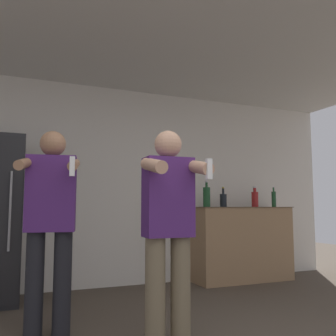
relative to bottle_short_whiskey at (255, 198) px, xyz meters
The scene contains 9 objects.
wall_back 2.15m from the bottle_short_whiskey, behind, with size 7.00×0.06×2.55m.
ceiling_slab 2.83m from the bottle_short_whiskey, 150.80° to the right, with size 7.00×3.57×0.05m.
counter 0.65m from the bottle_short_whiskey, 160.95° to the left, with size 1.40×0.57×1.00m.
bottle_short_whiskey is the anchor object (origin of this frame).
bottle_green_wine 0.76m from the bottle_short_whiskey, behind, with size 0.09×0.09×0.35m.
bottle_clear_vodka 0.51m from the bottle_short_whiskey, behind, with size 0.09×0.09×0.27m.
bottle_tall_gin 0.32m from the bottle_short_whiskey, ahead, with size 0.06×0.06×0.29m.
person_woman_foreground 2.76m from the bottle_short_whiskey, 138.58° to the right, with size 0.44×0.47×1.56m.
person_man_side 3.11m from the bottle_short_whiskey, 156.14° to the right, with size 0.51×0.58×1.61m.
Camera 1 is at (-1.01, -1.66, 0.99)m, focal length 40.00 mm.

